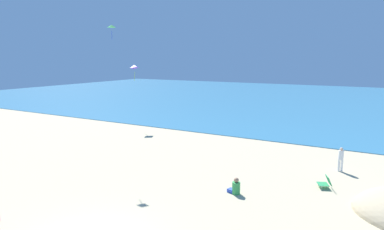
# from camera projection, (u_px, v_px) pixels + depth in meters

# --- Properties ---
(ground_plane) EXTENTS (120.00, 120.00, 0.00)m
(ground_plane) POSITION_uv_depth(u_px,v_px,m) (212.00, 168.00, 20.22)
(ground_plane) COLOR #C6B58C
(ocean_water) EXTENTS (120.00, 60.00, 0.05)m
(ocean_water) POSITION_uv_depth(u_px,v_px,m) (318.00, 100.00, 52.96)
(ocean_water) COLOR teal
(ocean_water) RESTS_ON ground_plane
(beach_chair_far_right) EXTENTS (0.81, 0.79, 0.64)m
(beach_chair_far_right) POSITION_uv_depth(u_px,v_px,m) (326.00, 182.00, 17.04)
(beach_chair_far_right) COLOR #2D9956
(beach_chair_far_right) RESTS_ON ground_plane
(person_0) EXTENTS (0.72, 0.51, 0.82)m
(person_0) POSITION_uv_depth(u_px,v_px,m) (235.00, 188.00, 16.32)
(person_0) COLOR green
(person_0) RESTS_ON ground_plane
(person_1) EXTENTS (0.31, 0.31, 1.43)m
(person_1) POSITION_uv_depth(u_px,v_px,m) (341.00, 158.00, 19.46)
(person_1) COLOR white
(person_1) RESTS_ON ground_plane
(kite_green) EXTENTS (0.51, 0.44, 0.90)m
(kite_green) POSITION_uv_depth(u_px,v_px,m) (111.00, 26.00, 20.62)
(kite_green) COLOR green
(kite_purple) EXTENTS (0.73, 0.86, 1.59)m
(kite_purple) POSITION_uv_depth(u_px,v_px,m) (134.00, 67.00, 32.01)
(kite_purple) COLOR purple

